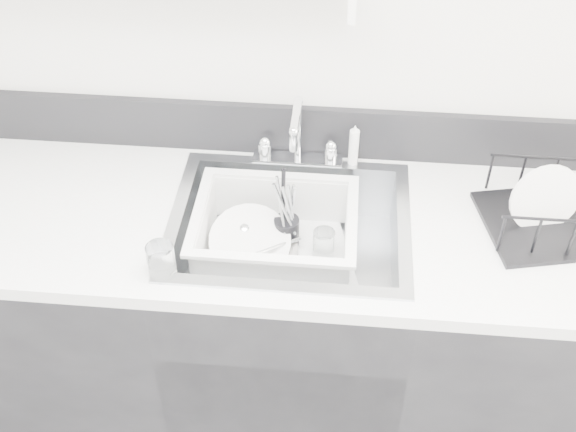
# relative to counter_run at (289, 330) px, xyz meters

# --- Properties ---
(room_shell) EXTENTS (3.50, 3.00, 2.60)m
(room_shell) POSITION_rel_counter_run_xyz_m (0.00, -0.80, 1.22)
(room_shell) COLOR silver
(room_shell) RESTS_ON ground
(counter_run) EXTENTS (3.20, 0.62, 0.92)m
(counter_run) POSITION_rel_counter_run_xyz_m (0.00, 0.00, 0.00)
(counter_run) COLOR black
(counter_run) RESTS_ON ground
(backsplash) EXTENTS (3.20, 0.02, 0.16)m
(backsplash) POSITION_rel_counter_run_xyz_m (0.00, 0.30, 0.54)
(backsplash) COLOR black
(backsplash) RESTS_ON counter_run
(sink) EXTENTS (0.64, 0.52, 0.20)m
(sink) POSITION_rel_counter_run_xyz_m (0.00, 0.00, 0.37)
(sink) COLOR silver
(sink) RESTS_ON counter_run
(faucet) EXTENTS (0.26, 0.18, 0.23)m
(faucet) POSITION_rel_counter_run_xyz_m (0.00, 0.25, 0.52)
(faucet) COLOR silver
(faucet) RESTS_ON counter_run
(side_sprayer) EXTENTS (0.03, 0.03, 0.14)m
(side_sprayer) POSITION_rel_counter_run_xyz_m (0.16, 0.25, 0.53)
(side_sprayer) COLOR white
(side_sprayer) RESTS_ON counter_run
(wash_tub) EXTENTS (0.52, 0.46, 0.17)m
(wash_tub) POSITION_rel_counter_run_xyz_m (-0.04, 0.02, 0.38)
(wash_tub) COLOR white
(wash_tub) RESTS_ON sink
(plate_stack) EXTENTS (0.28, 0.27, 0.11)m
(plate_stack) POSITION_rel_counter_run_xyz_m (-0.10, 0.01, 0.34)
(plate_stack) COLOR white
(plate_stack) RESTS_ON wash_tub
(utensil_cup) EXTENTS (0.07, 0.07, 0.24)m
(utensil_cup) POSITION_rel_counter_run_xyz_m (-0.02, 0.07, 0.36)
(utensil_cup) COLOR black
(utensil_cup) RESTS_ON wash_tub
(ladle) EXTENTS (0.24, 0.24, 0.07)m
(ladle) POSITION_rel_counter_run_xyz_m (-0.09, -0.00, 0.34)
(ladle) COLOR silver
(ladle) RESTS_ON wash_tub
(tumbler_in_tub) EXTENTS (0.07, 0.07, 0.09)m
(tumbler_in_tub) POSITION_rel_counter_run_xyz_m (0.09, 0.03, 0.35)
(tumbler_in_tub) COLOR white
(tumbler_in_tub) RESTS_ON wash_tub
(tumbler_counter) EXTENTS (0.08, 0.08, 0.09)m
(tumbler_counter) POSITION_rel_counter_run_xyz_m (-0.29, -0.23, 0.51)
(tumbler_counter) COLOR white
(tumbler_counter) RESTS_ON counter_run
(dish_rack) EXTENTS (0.43, 0.36, 0.13)m
(dish_rack) POSITION_rel_counter_run_xyz_m (0.70, 0.05, 0.53)
(dish_rack) COLOR black
(dish_rack) RESTS_ON counter_run
(bowl_small) EXTENTS (0.13, 0.13, 0.03)m
(bowl_small) POSITION_rel_counter_run_xyz_m (0.07, -0.09, 0.32)
(bowl_small) COLOR white
(bowl_small) RESTS_ON wash_tub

